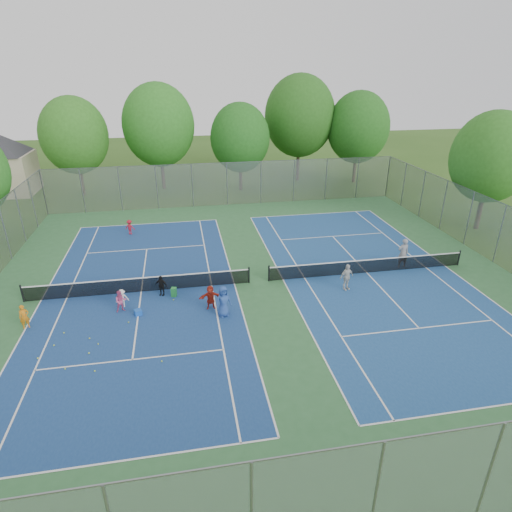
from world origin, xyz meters
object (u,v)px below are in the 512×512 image
Objects in this scene: ball_crate at (138,312)px; ball_hopper at (174,292)px; instructor at (403,253)px; net_right at (367,266)px; net_left at (140,285)px.

ball_hopper is at bearing 41.61° from ball_crate.
instructor is at bearing 4.98° from ball_hopper.
ball_hopper is at bearing 4.93° from instructor.
ball_crate is at bearing -169.67° from net_right.
net_left is at bearing 155.20° from ball_hopper.
ball_hopper is (1.89, -0.87, -0.18)m from net_left.
net_right reaches higher than ball_hopper.
ball_crate is 0.18× the size of instructor.
instructor reaches higher than net_left.
net_right is at bearing 8.92° from instructor.
net_left is 2.57m from ball_crate.
ball_crate is (0.00, -2.55, -0.30)m from net_left.
ball_crate is at bearing 10.07° from instructor.
ball_crate is at bearing -138.39° from ball_hopper.
net_left is 1.00× the size of net_right.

